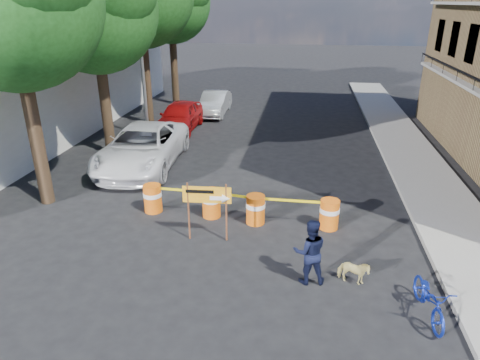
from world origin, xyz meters
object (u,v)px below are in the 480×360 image
(bicycle, at_px, (433,282))
(dog, at_px, (353,272))
(barrel_far_left, at_px, (153,198))
(suv_white, at_px, (143,147))
(detour_sign, at_px, (213,200))
(sedan_silver, at_px, (215,103))
(barrel_mid_left, at_px, (211,203))
(barrel_mid_right, at_px, (256,209))
(barrel_far_right, at_px, (329,214))
(pedestrian, at_px, (310,252))
(sedan_red, at_px, (180,116))

(bicycle, bearing_deg, dog, 142.01)
(barrel_far_left, relative_size, suv_white, 0.15)
(detour_sign, distance_m, sedan_silver, 14.57)
(barrel_mid_left, xyz_separation_m, sedan_silver, (-2.58, 12.87, 0.19))
(barrel_mid_right, distance_m, bicycle, 5.47)
(bicycle, xyz_separation_m, suv_white, (-9.20, 7.69, -0.04))
(bicycle, height_order, dog, bicycle)
(sedan_silver, bearing_deg, dog, -67.40)
(barrel_far_right, xyz_separation_m, detour_sign, (-3.22, -1.18, 0.78))
(barrel_mid_right, height_order, bicycle, bicycle)
(detour_sign, relative_size, dog, 2.27)
(barrel_far_left, height_order, barrel_mid_right, same)
(dog, distance_m, sedan_silver, 17.08)
(barrel_far_left, xyz_separation_m, sedan_silver, (-0.66, 12.81, 0.19))
(detour_sign, xyz_separation_m, pedestrian, (2.64, -1.55, -0.43))
(barrel_far_right, bearing_deg, barrel_mid_right, -179.67)
(barrel_far_left, bearing_deg, sedan_silver, 92.96)
(detour_sign, xyz_separation_m, sedan_silver, (-2.94, 14.26, -0.59))
(barrel_far_left, bearing_deg, barrel_mid_right, -4.80)
(sedan_silver, bearing_deg, barrel_far_right, -65.00)
(detour_sign, xyz_separation_m, bicycle, (5.17, -2.40, -0.40))
(barrel_far_left, distance_m, dog, 6.65)
(barrel_far_right, bearing_deg, bicycle, -61.53)
(pedestrian, xyz_separation_m, bicycle, (2.53, -0.85, 0.03))
(pedestrian, bearing_deg, dog, 174.65)
(suv_white, bearing_deg, dog, -43.90)
(barrel_far_left, height_order, barrel_mid_left, same)
(detour_sign, xyz_separation_m, sedan_red, (-4.03, 10.62, -0.51))
(barrel_far_left, distance_m, bicycle, 8.39)
(detour_sign, bearing_deg, dog, -25.47)
(barrel_mid_left, height_order, sedan_red, sedan_red)
(suv_white, bearing_deg, barrel_mid_right, -41.71)
(barrel_mid_left, height_order, suv_white, suv_white)
(dog, bearing_deg, bicycle, -107.23)
(barrel_mid_left, bearing_deg, suv_white, 133.30)
(sedan_red, bearing_deg, dog, -57.71)
(detour_sign, relative_size, bicycle, 1.01)
(barrel_far_right, bearing_deg, barrel_far_left, 177.23)
(pedestrian, bearing_deg, detour_sign, -39.75)
(pedestrian, xyz_separation_m, sedan_silver, (-5.58, 15.81, -0.16))
(barrel_mid_right, relative_size, pedestrian, 0.55)
(suv_white, bearing_deg, sedan_red, 87.33)
(barrel_far_right, relative_size, detour_sign, 0.52)
(detour_sign, height_order, sedan_red, detour_sign)
(dog, relative_size, sedan_red, 0.17)
(pedestrian, xyz_separation_m, suv_white, (-6.67, 6.83, -0.01))
(barrel_far_left, xyz_separation_m, detour_sign, (2.28, -1.45, 0.78))
(sedan_silver, bearing_deg, bicycle, -64.29)
(detour_sign, xyz_separation_m, suv_white, (-4.03, 5.28, -0.44))
(barrel_far_right, xyz_separation_m, pedestrian, (-0.58, -2.74, 0.35))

